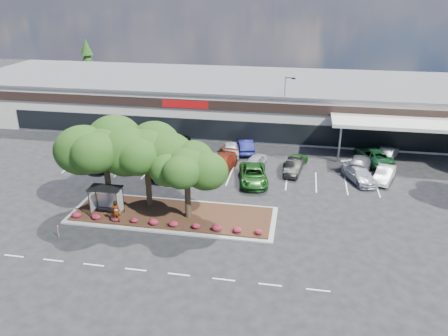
% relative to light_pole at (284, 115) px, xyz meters
% --- Properties ---
extents(ground, '(160.00, 160.00, 0.00)m').
position_rel_light_pole_xyz_m(ground, '(-6.49, -24.59, -3.78)').
color(ground, black).
rests_on(ground, ground).
extents(retail_store, '(80.40, 25.20, 6.25)m').
position_rel_light_pole_xyz_m(retail_store, '(-6.43, 9.31, -0.62)').
color(retail_store, beige).
rests_on(retail_store, ground).
extents(landscape_island, '(18.00, 6.00, 0.26)m').
position_rel_light_pole_xyz_m(landscape_island, '(-8.49, -20.59, -3.65)').
color(landscape_island, gray).
rests_on(landscape_island, ground).
extents(lane_markings, '(33.12, 20.06, 0.01)m').
position_rel_light_pole_xyz_m(lane_markings, '(-6.63, -14.17, -3.77)').
color(lane_markings, silver).
rests_on(lane_markings, ground).
extents(shrub_row, '(17.00, 0.80, 0.50)m').
position_rel_light_pole_xyz_m(shrub_row, '(-8.49, -22.69, -3.27)').
color(shrub_row, maroon).
rests_on(shrub_row, landscape_island).
extents(bus_shelter, '(2.75, 1.55, 2.59)m').
position_rel_light_pole_xyz_m(bus_shelter, '(-13.99, -21.64, -1.47)').
color(bus_shelter, black).
rests_on(bus_shelter, landscape_island).
extents(island_tree_west, '(7.20, 7.20, 7.89)m').
position_rel_light_pole_xyz_m(island_tree_west, '(-14.49, -20.09, 0.43)').
color(island_tree_west, '#193C0D').
rests_on(island_tree_west, landscape_island).
extents(island_tree_mid, '(6.60, 6.60, 7.32)m').
position_rel_light_pole_xyz_m(island_tree_mid, '(-10.99, -19.39, 0.14)').
color(island_tree_mid, '#193C0D').
rests_on(island_tree_mid, landscape_island).
extents(island_tree_east, '(5.80, 5.80, 6.50)m').
position_rel_light_pole_xyz_m(island_tree_east, '(-6.99, -20.89, -0.27)').
color(island_tree_east, '#193C0D').
rests_on(island_tree_east, landscape_island).
extents(conifer_north_west, '(4.40, 4.40, 10.00)m').
position_rel_light_pole_xyz_m(conifer_north_west, '(-36.49, 21.41, 1.22)').
color(conifer_north_west, '#193C0D').
rests_on(conifer_north_west, ground).
extents(person_waiting, '(0.83, 0.67, 1.96)m').
position_rel_light_pole_xyz_m(person_waiting, '(-12.73, -22.82, -2.54)').
color(person_waiting, '#594C47').
rests_on(person_waiting, landscape_island).
extents(light_pole, '(1.43, 0.50, 8.61)m').
position_rel_light_pole_xyz_m(light_pole, '(0.00, 0.00, 0.00)').
color(light_pole, gray).
rests_on(light_pole, ground).
extents(survey_stake, '(0.08, 0.14, 1.10)m').
position_rel_light_pole_xyz_m(survey_stake, '(-16.50, -25.59, -3.08)').
color(survey_stake, '#9D8252').
rests_on(survey_stake, ground).
extents(car_0, '(3.19, 4.66, 1.47)m').
position_rel_light_pole_xyz_m(car_0, '(-19.03, -10.66, -3.04)').
color(car_0, navy).
rests_on(car_0, ground).
extents(car_1, '(3.17, 5.17, 1.34)m').
position_rel_light_pole_xyz_m(car_1, '(-18.83, -11.22, -3.11)').
color(car_1, '#215723').
rests_on(car_1, ground).
extents(car_2, '(3.80, 5.96, 1.53)m').
position_rel_light_pole_xyz_m(car_2, '(-11.66, -11.76, -3.01)').
color(car_2, black).
rests_on(car_2, ground).
extents(car_3, '(3.20, 6.18, 1.71)m').
position_rel_light_pole_xyz_m(car_3, '(-6.12, -9.96, -2.92)').
color(car_3, maroon).
rests_on(car_3, ground).
extents(car_4, '(3.74, 6.31, 1.64)m').
position_rel_light_pole_xyz_m(car_4, '(-2.38, -12.27, -2.96)').
color(car_4, '#184915').
rests_on(car_4, ground).
extents(car_5, '(2.75, 4.59, 1.46)m').
position_rel_light_pole_xyz_m(car_5, '(-2.65, -8.82, -3.05)').
color(car_5, '#A2A5AC').
rests_on(car_5, ground).
extents(car_6, '(2.14, 4.66, 1.48)m').
position_rel_light_pole_xyz_m(car_6, '(1.61, -9.13, -3.04)').
color(car_6, black).
rests_on(car_6, ground).
extents(car_7, '(3.89, 5.47, 1.47)m').
position_rel_light_pole_xyz_m(car_7, '(8.34, -10.03, -3.04)').
color(car_7, '#A4A7B0').
rests_on(car_7, ground).
extents(car_8, '(2.98, 4.72, 1.47)m').
position_rel_light_pole_xyz_m(car_8, '(10.89, -9.50, -3.05)').
color(car_8, silver).
rests_on(car_8, ground).
extents(car_9, '(3.51, 4.95, 1.33)m').
position_rel_light_pole_xyz_m(car_9, '(-15.25, -2.90, -3.11)').
color(car_9, silver).
rests_on(car_9, ground).
extents(car_10, '(3.27, 5.64, 1.54)m').
position_rel_light_pole_xyz_m(car_10, '(-13.16, -3.45, -3.01)').
color(car_10, black).
rests_on(car_10, ground).
extents(car_11, '(2.89, 5.09, 1.39)m').
position_rel_light_pole_xyz_m(car_11, '(-11.37, -6.16, -3.08)').
color(car_11, black).
rests_on(car_11, ground).
extents(car_12, '(2.87, 5.20, 1.62)m').
position_rel_light_pole_xyz_m(car_12, '(-4.34, -3.74, -2.97)').
color(car_12, navy).
rests_on(car_12, ground).
extents(car_13, '(2.73, 5.23, 1.70)m').
position_rel_light_pole_xyz_m(car_13, '(-5.87, -5.16, -2.93)').
color(car_13, silver).
rests_on(car_13, ground).
extents(car_14, '(3.02, 4.33, 1.37)m').
position_rel_light_pole_xyz_m(car_14, '(1.80, -7.03, -3.10)').
color(car_14, '#1C551A').
rests_on(car_14, ground).
extents(car_15, '(3.84, 6.09, 1.64)m').
position_rel_light_pole_xyz_m(car_15, '(8.73, -6.99, -2.96)').
color(car_15, '#56565E').
rests_on(car_15, ground).
extents(car_16, '(4.45, 6.45, 1.64)m').
position_rel_light_pole_xyz_m(car_16, '(10.43, -4.37, -2.96)').
color(car_16, '#184B27').
rests_on(car_16, ground).
extents(car_17, '(3.26, 4.80, 1.50)m').
position_rel_light_pole_xyz_m(car_17, '(12.21, -3.06, -3.03)').
color(car_17, slate).
rests_on(car_17, ground).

